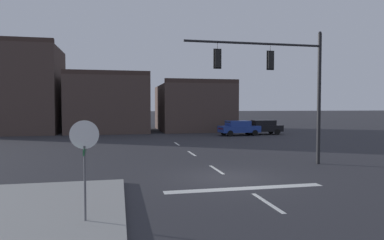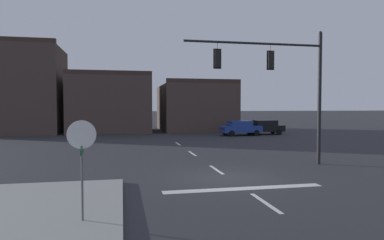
% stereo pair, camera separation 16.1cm
% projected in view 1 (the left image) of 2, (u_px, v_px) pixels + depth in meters
% --- Properties ---
extents(ground_plane, '(400.00, 400.00, 0.00)m').
position_uv_depth(ground_plane, '(229.00, 178.00, 15.20)').
color(ground_plane, '#2B2B30').
extents(sidewalk_near_corner, '(5.00, 8.00, 0.15)m').
position_uv_depth(sidewalk_near_corner, '(37.00, 215.00, 9.79)').
color(sidewalk_near_corner, gray).
rests_on(sidewalk_near_corner, ground).
extents(stop_bar_paint, '(6.40, 0.50, 0.01)m').
position_uv_depth(stop_bar_paint, '(245.00, 188.00, 13.24)').
color(stop_bar_paint, silver).
rests_on(stop_bar_paint, ground).
extents(lane_centreline, '(0.16, 26.40, 0.01)m').
position_uv_depth(lane_centreline, '(217.00, 170.00, 17.15)').
color(lane_centreline, silver).
rests_on(lane_centreline, ground).
extents(signal_mast_near_side, '(7.68, 0.35, 7.29)m').
position_uv_depth(signal_mast_near_side, '(283.00, 76.00, 18.25)').
color(signal_mast_near_side, black).
rests_on(signal_mast_near_side, ground).
extents(stop_sign, '(0.76, 0.64, 2.83)m').
position_uv_depth(stop_sign, '(84.00, 146.00, 9.01)').
color(stop_sign, '#56565B').
rests_on(stop_sign, ground).
extents(car_lot_nearside, '(4.50, 2.02, 1.61)m').
position_uv_depth(car_lot_nearside, '(262.00, 127.00, 38.55)').
color(car_lot_nearside, black).
rests_on(car_lot_nearside, ground).
extents(car_lot_middle, '(4.58, 2.24, 1.61)m').
position_uv_depth(car_lot_middle, '(239.00, 128.00, 37.11)').
color(car_lot_middle, navy).
rests_on(car_lot_middle, ground).
extents(building_row, '(31.23, 11.44, 10.50)m').
position_uv_depth(building_row, '(99.00, 100.00, 42.14)').
color(building_row, '#473833').
rests_on(building_row, ground).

